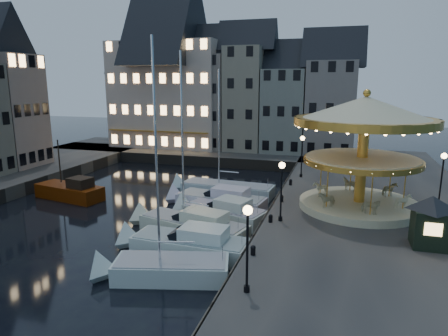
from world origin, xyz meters
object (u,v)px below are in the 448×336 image
(bollard_c, at_px, (282,198))
(motorboat_a, at_px, (161,269))
(motorboat_b, at_px, (185,244))
(streetlamp_d, at_px, (442,172))
(streetlamp_c, at_px, (302,151))
(bollard_a, at_px, (253,250))
(streetlamp_a, at_px, (247,236))
(bollard_d, at_px, (291,182))
(bollard_b, at_px, (271,218))
(red_fishing_boat, at_px, (71,192))
(motorboat_c, at_px, (189,225))
(streetlamp_b, at_px, (281,183))
(ticket_kiosk, at_px, (431,213))
(motorboat_f, at_px, (222,189))
(carousel, at_px, (364,131))
(motorboat_d, at_px, (220,212))
(motorboat_e, at_px, (217,200))

(bollard_c, relative_size, motorboat_a, 0.05)
(motorboat_b, bearing_deg, motorboat_a, -90.30)
(bollard_c, bearing_deg, streetlamp_d, 11.86)
(streetlamp_c, distance_m, bollard_a, 19.66)
(streetlamp_a, xyz_separation_m, bollard_d, (-0.60, 20.00, -2.41))
(bollard_d, bearing_deg, motorboat_a, -105.24)
(bollard_b, xyz_separation_m, red_fishing_boat, (-19.63, 4.38, -0.92))
(streetlamp_a, bearing_deg, motorboat_c, 125.74)
(streetlamp_b, xyz_separation_m, bollard_c, (-0.60, 4.50, -2.41))
(streetlamp_d, bearing_deg, ticket_kiosk, -104.55)
(motorboat_a, height_order, ticket_kiosk, motorboat_a)
(motorboat_a, xyz_separation_m, motorboat_f, (-1.72, 17.16, -0.01))
(streetlamp_a, xyz_separation_m, streetlamp_c, (0.00, 23.50, 0.00))
(bollard_b, bearing_deg, bollard_c, 90.00)
(bollard_d, xyz_separation_m, motorboat_f, (-6.55, -0.57, -1.07))
(red_fishing_boat, relative_size, carousel, 0.69)
(motorboat_c, distance_m, ticket_kiosk, 15.68)
(streetlamp_a, height_order, motorboat_d, streetlamp_a)
(bollard_a, xyz_separation_m, red_fishing_boat, (-19.63, 9.88, -0.92))
(streetlamp_b, relative_size, bollard_a, 7.32)
(bollard_a, distance_m, motorboat_f, 16.80)
(streetlamp_c, relative_size, motorboat_c, 0.34)
(streetlamp_a, bearing_deg, ticket_kiosk, 42.02)
(motorboat_c, bearing_deg, bollard_d, 62.19)
(motorboat_f, bearing_deg, motorboat_b, -82.79)
(motorboat_e, bearing_deg, bollard_d, 38.98)
(bollard_b, height_order, carousel, carousel)
(streetlamp_c, bearing_deg, ticket_kiosk, -59.72)
(motorboat_a, height_order, carousel, motorboat_a)
(bollard_b, relative_size, motorboat_b, 0.07)
(bollard_a, height_order, ticket_kiosk, ticket_kiosk)
(motorboat_a, height_order, motorboat_d, motorboat_a)
(bollard_c, bearing_deg, motorboat_b, -118.71)
(streetlamp_a, height_order, streetlamp_d, same)
(streetlamp_a, distance_m, ticket_kiosk, 12.12)
(bollard_d, relative_size, motorboat_f, 0.04)
(streetlamp_c, xyz_separation_m, streetlamp_d, (11.30, -6.50, 0.00))
(streetlamp_d, xyz_separation_m, motorboat_e, (-17.65, -1.66, -3.37))
(motorboat_c, distance_m, motorboat_f, 10.52)
(bollard_d, relative_size, motorboat_e, 0.06)
(bollard_c, xyz_separation_m, motorboat_f, (-6.55, 4.93, -1.07))
(streetlamp_c, distance_m, motorboat_b, 18.90)
(bollard_d, height_order, motorboat_a, motorboat_a)
(bollard_a, bearing_deg, motorboat_c, 139.74)
(streetlamp_a, height_order, motorboat_a, motorboat_a)
(motorboat_b, height_order, motorboat_c, motorboat_c)
(bollard_d, bearing_deg, bollard_a, -90.00)
(bollard_c, bearing_deg, motorboat_a, -111.55)
(streetlamp_b, bearing_deg, motorboat_b, -141.62)
(streetlamp_b, relative_size, motorboat_e, 0.47)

